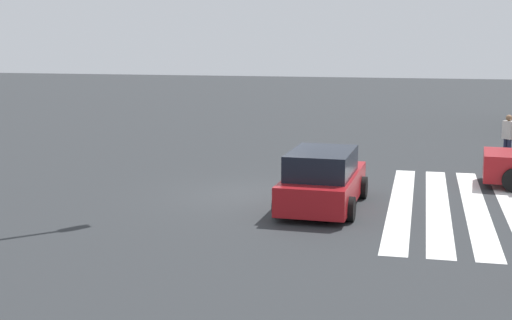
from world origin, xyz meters
TOP-DOWN VIEW (x-y plane):
  - ground_plane at (0.00, 0.00)m, footprint 117.39×117.39m
  - crosswalk_markings at (0.00, -6.34)m, footprint 9.55×5.35m
  - car_1 at (-0.95, -1.99)m, footprint 4.20×2.08m
  - pedestrian at (7.39, -7.39)m, footprint 0.41×0.41m

SIDE VIEW (x-z plane):
  - ground_plane at x=0.00m, z-range 0.00..0.00m
  - crosswalk_markings at x=0.00m, z-range 0.00..0.01m
  - car_1 at x=-0.95m, z-range -0.04..1.49m
  - pedestrian at x=7.39m, z-range 0.10..1.77m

